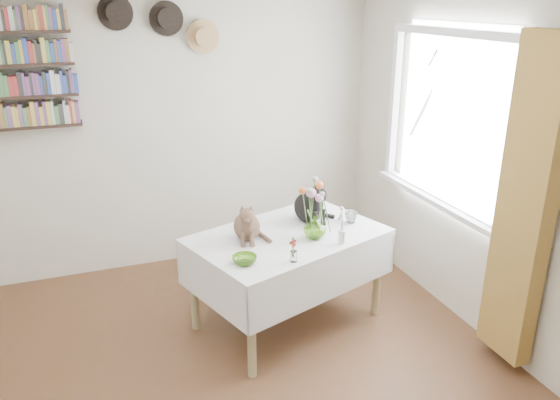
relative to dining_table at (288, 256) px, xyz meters
name	(u,v)px	position (x,y,z in m)	size (l,w,h in m)	color
room	(221,227)	(-0.71, -0.87, 0.70)	(4.08, 4.58, 2.58)	brown
window	(447,134)	(1.25, -0.07, 0.84)	(0.12, 1.52, 1.32)	white
curtain	(525,206)	(1.19, -0.99, 0.60)	(0.12, 0.38, 2.10)	brown
dining_table	(288,256)	(0.00, 0.00, 0.00)	(1.58, 1.27, 0.73)	white
tabby_cat	(247,219)	(-0.31, 0.02, 0.33)	(0.20, 0.26, 0.31)	brown
black_cat	(308,200)	(0.24, 0.19, 0.35)	(0.23, 0.29, 0.34)	black
flower_vase	(315,227)	(0.16, -0.13, 0.27)	(0.16, 0.16, 0.17)	#95D148
green_bowl	(244,260)	(-0.43, -0.34, 0.21)	(0.16, 0.16, 0.05)	#95D148
drinking_glass	(351,217)	(0.53, 0.03, 0.23)	(0.10, 0.10, 0.09)	white
candlestick	(342,236)	(0.29, -0.28, 0.24)	(0.05, 0.05, 0.18)	white
berry_jar	(294,250)	(-0.13, -0.42, 0.26)	(0.05, 0.05, 0.19)	white
porcelain_figurine	(341,214)	(0.49, 0.12, 0.23)	(0.06, 0.06, 0.11)	white
flower_bouquet	(315,193)	(0.16, -0.12, 0.52)	(0.17, 0.13, 0.39)	#4C7233
bookshelf_unit	(6,70)	(-1.81, 1.29, 1.29)	(1.00, 0.16, 0.91)	black
wall_hats	(163,23)	(-0.59, 1.32, 1.61)	(0.98, 0.09, 0.48)	black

